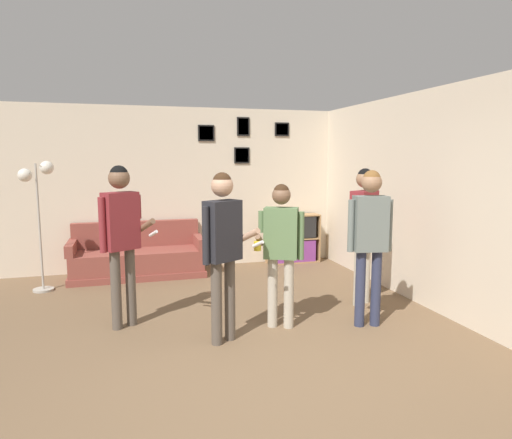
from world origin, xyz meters
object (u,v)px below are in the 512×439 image
at_px(bookshelf, 293,239).
at_px(floor_lamp, 37,194).
at_px(person_watcher_holding_cup, 281,241).
at_px(couch, 138,258).
at_px(person_spectator_far_right, 364,221).
at_px(drinking_cup, 297,211).
at_px(person_player_foreground_left, 121,228).
at_px(person_spectator_near_bookshelf, 370,231).
at_px(person_player_foreground_center, 223,239).

distance_m(bookshelf, floor_lamp, 4.18).
height_order(bookshelf, person_watcher_holding_cup, person_watcher_holding_cup).
xyz_separation_m(couch, person_spectator_far_right, (2.72, -2.25, 0.79)).
bearing_deg(bookshelf, drinking_cup, 0.40).
xyz_separation_m(floor_lamp, person_spectator_far_right, (4.04, -1.76, -0.30)).
height_order(person_player_foreground_left, person_spectator_near_bookshelf, person_player_foreground_left).
bearing_deg(couch, person_spectator_far_right, -39.56).
distance_m(couch, drinking_cup, 2.86).
height_order(person_player_foreground_left, person_watcher_holding_cup, person_player_foreground_left).
bearing_deg(person_spectator_near_bookshelf, person_player_foreground_left, 164.92).
relative_size(floor_lamp, drinking_cup, 16.08).
bearing_deg(drinking_cup, person_player_foreground_center, -122.49).
distance_m(floor_lamp, person_watcher_holding_cup, 3.59).
relative_size(floor_lamp, person_player_foreground_left, 1.02).
height_order(couch, person_spectator_near_bookshelf, person_spectator_near_bookshelf).
distance_m(person_player_foreground_center, person_spectator_near_bookshelf, 1.64).
distance_m(person_watcher_holding_cup, person_spectator_near_bookshelf, 0.98).
xyz_separation_m(floor_lamp, person_spectator_near_bookshelf, (3.72, -2.47, -0.30)).
xyz_separation_m(person_watcher_holding_cup, person_spectator_far_right, (1.27, 0.48, 0.11)).
height_order(floor_lamp, drinking_cup, floor_lamp).
bearing_deg(person_player_foreground_left, drinking_cup, 39.43).
bearing_deg(person_player_foreground_center, person_spectator_far_right, 20.01).
height_order(person_player_foreground_center, person_watcher_holding_cup, person_player_foreground_center).
relative_size(couch, drinking_cup, 18.20).
distance_m(person_player_foreground_center, person_spectator_far_right, 2.08).
bearing_deg(person_watcher_holding_cup, bookshelf, 66.98).
distance_m(bookshelf, person_spectator_far_right, 2.53).
distance_m(floor_lamp, person_player_foreground_left, 2.10).
xyz_separation_m(couch, bookshelf, (2.70, 0.20, 0.15)).
distance_m(bookshelf, drinking_cup, 0.50).
distance_m(couch, person_player_foreground_center, 3.16).
bearing_deg(person_player_foreground_left, person_player_foreground_center, -36.03).
height_order(couch, person_spectator_far_right, person_spectator_far_right).
relative_size(person_watcher_holding_cup, person_spectator_far_right, 0.92).
height_order(bookshelf, person_player_foreground_left, person_player_foreground_left).
height_order(couch, person_player_foreground_left, person_player_foreground_left).
bearing_deg(person_spectator_near_bookshelf, person_player_foreground_center, -179.87).
height_order(bookshelf, floor_lamp, floor_lamp).
bearing_deg(person_spectator_near_bookshelf, drinking_cup, 83.22).
bearing_deg(couch, floor_lamp, -159.52).
height_order(couch, drinking_cup, drinking_cup).
bearing_deg(bookshelf, couch, -175.76).
xyz_separation_m(person_player_foreground_center, drinking_cup, (2.01, 3.16, -0.15)).
distance_m(person_player_foreground_left, person_spectator_far_right, 2.93).
bearing_deg(person_spectator_near_bookshelf, couch, 129.09).
relative_size(bookshelf, person_watcher_holding_cup, 0.60).
bearing_deg(person_spectator_far_right, floor_lamp, 156.48).
bearing_deg(bookshelf, person_watcher_holding_cup, -113.02).
relative_size(bookshelf, person_spectator_near_bookshelf, 0.55).
distance_m(person_player_foreground_left, drinking_cup, 3.87).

